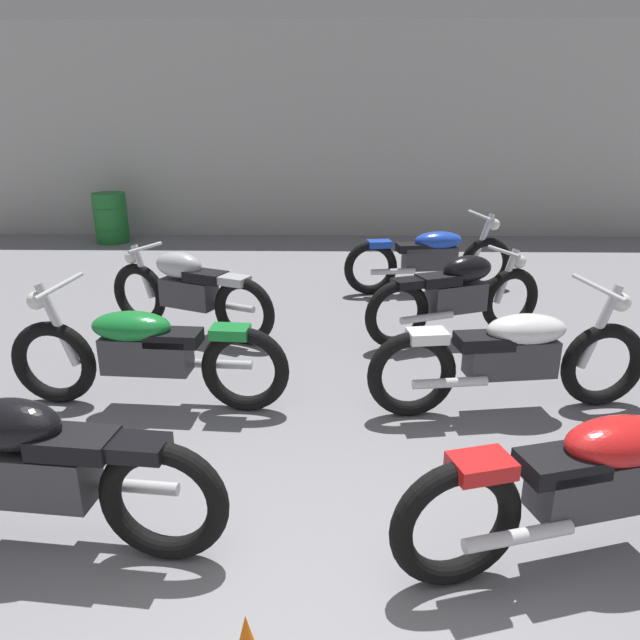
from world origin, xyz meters
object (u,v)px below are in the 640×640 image
object	(u,v)px
motorcycle_left_row_0	(36,470)
oil_drum	(111,218)
motorcycle_right_row_0	(600,479)
motorcycle_left_row_2	(188,291)
motorcycle_right_row_2	(458,295)
motorcycle_left_row_1	(145,352)
motorcycle_right_row_3	(431,257)
motorcycle_right_row_1	(513,355)

from	to	relation	value
motorcycle_left_row_0	oil_drum	world-z (taller)	motorcycle_left_row_0
motorcycle_right_row_0	oil_drum	bearing A→B (deg)	123.85
motorcycle_left_row_2	motorcycle_right_row_0	xyz separation A→B (m)	(2.78, -3.19, -0.01)
motorcycle_left_row_2	motorcycle_right_row_2	distance (m)	2.69
motorcycle_left_row_1	oil_drum	size ratio (longest dim) A/B	2.56
oil_drum	motorcycle_right_row_2	bearing A→B (deg)	-42.16
motorcycle_right_row_3	oil_drum	xyz separation A→B (m)	(-5.06, 2.92, -0.03)
motorcycle_left_row_1	motorcycle_right_row_0	world-z (taller)	same
motorcycle_right_row_2	motorcycle_right_row_3	world-z (taller)	motorcycle_right_row_3
motorcycle_left_row_0	motorcycle_right_row_0	xyz separation A→B (m)	(2.81, -0.01, -0.01)
motorcycle_left_row_0	motorcycle_right_row_0	distance (m)	2.81
motorcycle_right_row_1	motorcycle_right_row_3	bearing A→B (deg)	92.08
motorcycle_left_row_1	motorcycle_left_row_0	bearing A→B (deg)	-92.82
motorcycle_left_row_0	oil_drum	bearing A→B (deg)	106.95
motorcycle_right_row_2	motorcycle_left_row_2	bearing A→B (deg)	178.02
motorcycle_right_row_1	motorcycle_right_row_3	world-z (taller)	same
motorcycle_right_row_1	motorcycle_right_row_3	size ratio (longest dim) A/B	1.00
motorcycle_left_row_0	motorcycle_right_row_3	bearing A→B (deg)	60.22
motorcycle_left_row_0	motorcycle_right_row_1	size ratio (longest dim) A/B	0.91
motorcycle_right_row_0	motorcycle_right_row_1	distance (m)	1.58
motorcycle_right_row_3	motorcycle_left_row_2	bearing A→B (deg)	-149.67
motorcycle_left_row_1	oil_drum	xyz separation A→B (m)	(-2.42, 6.09, -0.03)
motorcycle_left_row_0	motorcycle_left_row_2	world-z (taller)	same
motorcycle_left_row_0	motorcycle_left_row_1	size ratio (longest dim) A/B	0.91
motorcycle_left_row_1	oil_drum	distance (m)	6.55
motorcycle_right_row_1	motorcycle_right_row_0	bearing A→B (deg)	-90.75
motorcycle_right_row_1	oil_drum	xyz separation A→B (m)	(-5.18, 6.10, -0.03)
motorcycle_left_row_2	motorcycle_right_row_2	bearing A→B (deg)	-1.98
motorcycle_left_row_1	motorcycle_right_row_2	world-z (taller)	motorcycle_left_row_1
motorcycle_left_row_2	motorcycle_right_row_3	xyz separation A→B (m)	(2.68, 1.57, -0.01)
motorcycle_right_row_1	motorcycle_left_row_0	bearing A→B (deg)	-150.95
motorcycle_left_row_1	motorcycle_right_row_3	bearing A→B (deg)	50.14
motorcycle_left_row_1	motorcycle_right_row_1	bearing A→B (deg)	-0.26
motorcycle_right_row_2	oil_drum	distance (m)	6.83
motorcycle_left_row_2	motorcycle_right_row_0	bearing A→B (deg)	-48.96
motorcycle_right_row_0	motorcycle_left_row_0	bearing A→B (deg)	179.84
motorcycle_right_row_3	motorcycle_left_row_0	bearing A→B (deg)	-119.78
oil_drum	motorcycle_left_row_1	bearing A→B (deg)	-68.34
motorcycle_right_row_3	oil_drum	world-z (taller)	motorcycle_right_row_3
motorcycle_right_row_2	motorcycle_right_row_3	distance (m)	1.66
motorcycle_left_row_1	motorcycle_right_row_1	xyz separation A→B (m)	(2.76, -0.01, 0.00)
oil_drum	motorcycle_right_row_1	bearing A→B (deg)	-49.69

